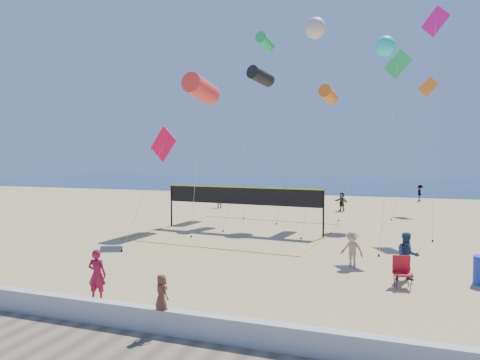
% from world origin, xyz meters
% --- Properties ---
extents(ground, '(120.00, 120.00, 0.00)m').
position_xyz_m(ground, '(0.00, 0.00, 0.00)').
color(ground, tan).
rests_on(ground, ground).
extents(ocean, '(140.00, 50.00, 0.03)m').
position_xyz_m(ocean, '(0.00, 62.00, 0.01)').
color(ocean, navy).
rests_on(ocean, ground).
extents(seawall, '(32.00, 0.30, 0.60)m').
position_xyz_m(seawall, '(0.00, -3.00, 0.30)').
color(seawall, beige).
rests_on(seawall, ground).
extents(woman, '(0.61, 0.45, 1.54)m').
position_xyz_m(woman, '(-3.15, -1.50, 0.77)').
color(woman, maroon).
rests_on(woman, ground).
extents(toddler, '(0.50, 0.44, 0.87)m').
position_xyz_m(toddler, '(-0.06, -3.07, 1.03)').
color(toddler, brown).
rests_on(toddler, seawall).
extents(bystander_a, '(0.94, 0.81, 1.68)m').
position_xyz_m(bystander_a, '(5.75, 3.79, 0.84)').
color(bystander_a, navy).
rests_on(bystander_a, ground).
extents(bystander_b, '(1.03, 0.79, 1.41)m').
position_xyz_m(bystander_b, '(3.79, 4.96, 0.71)').
color(bystander_b, tan).
rests_on(bystander_b, ground).
extents(far_person_0, '(0.99, 0.74, 1.55)m').
position_xyz_m(far_person_0, '(-8.52, 21.62, 0.78)').
color(far_person_0, gray).
rests_on(far_person_0, ground).
extents(far_person_1, '(1.36, 1.19, 1.49)m').
position_xyz_m(far_person_1, '(1.56, 22.88, 0.74)').
color(far_person_1, gray).
rests_on(far_person_1, ground).
extents(far_person_3, '(0.92, 0.84, 1.53)m').
position_xyz_m(far_person_3, '(-3.95, 26.51, 0.77)').
color(far_person_3, gray).
rests_on(far_person_3, ground).
extents(far_person_4, '(0.77, 1.12, 1.59)m').
position_xyz_m(far_person_4, '(8.05, 33.46, 0.79)').
color(far_person_4, gray).
rests_on(far_person_4, ground).
extents(camp_chair, '(0.65, 0.77, 1.15)m').
position_xyz_m(camp_chair, '(5.56, 2.87, 0.58)').
color(camp_chair, '#B2141D').
rests_on(camp_chair, ground).
extents(volleyball_net, '(10.49, 10.35, 2.61)m').
position_xyz_m(volleyball_net, '(-2.92, 11.17, 1.80)').
color(volleyball_net, black).
rests_on(volleyball_net, ground).
extents(kite_0, '(2.07, 5.91, 9.47)m').
position_xyz_m(kite_0, '(-6.21, 12.92, 8.63)').
color(kite_0, '#F3352D').
rests_on(kite_0, ground).
extents(kite_1, '(1.59, 7.73, 10.65)m').
position_xyz_m(kite_1, '(-3.55, 17.15, 10.01)').
color(kite_1, black).
rests_on(kite_1, ground).
extents(kite_2, '(1.09, 7.51, 8.97)m').
position_xyz_m(kite_2, '(1.27, 16.43, 8.41)').
color(kite_2, orange).
rests_on(kite_2, ground).
extents(kite_3, '(1.87, 3.93, 5.96)m').
position_xyz_m(kite_3, '(-6.17, 7.82, 4.84)').
color(kite_3, '#F00A3F').
rests_on(kite_3, ground).
extents(kite_4, '(1.40, 3.54, 9.57)m').
position_xyz_m(kite_4, '(5.38, 10.27, 8.23)').
color(kite_4, '#20BC58').
rests_on(kite_4, ground).
extents(kite_5, '(1.60, 5.74, 13.46)m').
position_xyz_m(kite_5, '(7.59, 16.49, 11.86)').
color(kite_5, '#CB148E').
rests_on(kite_5, ground).
extents(kite_6, '(2.63, 5.19, 14.16)m').
position_xyz_m(kite_6, '(0.00, 18.63, 13.41)').
color(kite_6, beige).
rests_on(kite_6, ground).
extents(kite_7, '(3.61, 3.27, 12.70)m').
position_xyz_m(kite_7, '(4.71, 19.63, 11.99)').
color(kite_7, '#1EE6E5').
rests_on(kite_7, ground).
extents(kite_8, '(1.09, 6.71, 14.21)m').
position_xyz_m(kite_8, '(-4.51, 21.63, 13.60)').
color(kite_8, '#20BC58').
rests_on(kite_8, ground).
extents(kite_9, '(3.56, 8.21, 10.96)m').
position_xyz_m(kite_9, '(7.87, 26.18, 9.49)').
color(kite_9, orange).
rests_on(kite_9, ground).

